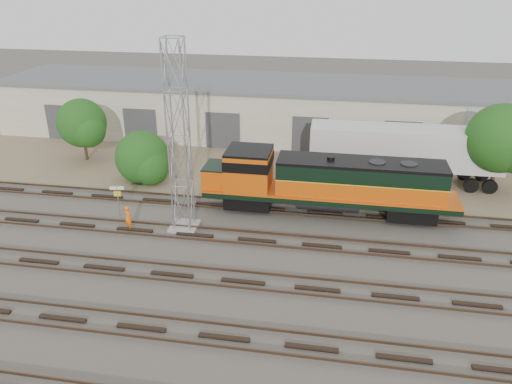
% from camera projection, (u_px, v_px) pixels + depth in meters
% --- Properties ---
extents(ground, '(140.00, 140.00, 0.00)m').
position_uv_depth(ground, '(253.00, 254.00, 29.60)').
color(ground, '#47423A').
rests_on(ground, ground).
extents(dirt_strip, '(80.00, 16.00, 0.02)m').
position_uv_depth(dirt_strip, '(283.00, 163.00, 43.05)').
color(dirt_strip, '#726047').
rests_on(dirt_strip, ground).
extents(tracks, '(80.00, 20.40, 0.28)m').
position_uv_depth(tracks, '(243.00, 281.00, 26.88)').
color(tracks, black).
rests_on(tracks, ground).
extents(warehouse, '(58.40, 10.40, 5.30)m').
position_uv_depth(warehouse, '(294.00, 110.00, 49.10)').
color(warehouse, beige).
rests_on(warehouse, ground).
extents(locomotive, '(17.01, 2.98, 4.09)m').
position_uv_depth(locomotive, '(325.00, 182.00, 33.41)').
color(locomotive, black).
rests_on(locomotive, tracks).
extents(signal_tower, '(1.77, 1.77, 12.01)m').
position_uv_depth(signal_tower, '(179.00, 142.00, 30.14)').
color(signal_tower, gray).
rests_on(signal_tower, ground).
extents(sign_post, '(0.91, 0.23, 2.26)m').
position_uv_depth(sign_post, '(118.00, 195.00, 33.36)').
color(sign_post, gray).
rests_on(sign_post, ground).
extents(worker, '(0.74, 0.68, 1.69)m').
position_uv_depth(worker, '(128.00, 218.00, 31.97)').
color(worker, orange).
rests_on(worker, ground).
extents(semi_trailer, '(14.43, 3.11, 4.43)m').
position_uv_depth(semi_trailer, '(409.00, 149.00, 38.19)').
color(semi_trailer, silver).
rests_on(semi_trailer, ground).
extents(dumpster_red, '(1.54, 1.45, 1.40)m').
position_uv_depth(dumpster_red, '(495.00, 155.00, 42.96)').
color(dumpster_red, '#943410').
rests_on(dumpster_red, ground).
extents(tree_west, '(4.36, 4.15, 5.44)m').
position_uv_depth(tree_west, '(83.00, 125.00, 42.36)').
color(tree_west, '#382619').
rests_on(tree_west, ground).
extents(tree_mid, '(4.43, 4.22, 4.22)m').
position_uv_depth(tree_mid, '(144.00, 160.00, 38.98)').
color(tree_mid, '#382619').
rests_on(tree_mid, ground).
extents(tree_east, '(5.27, 5.02, 6.77)m').
position_uv_depth(tree_east, '(505.00, 141.00, 35.70)').
color(tree_east, '#382619').
rests_on(tree_east, ground).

